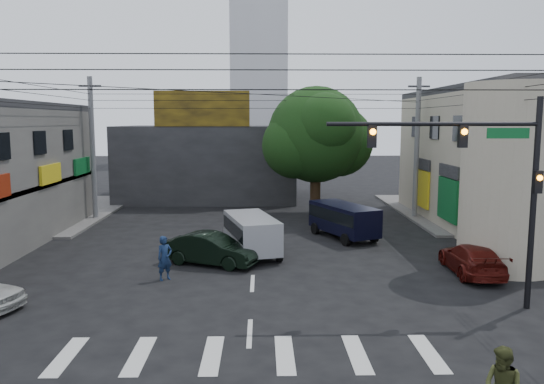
{
  "coord_description": "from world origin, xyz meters",
  "views": [
    {
      "loc": [
        0.37,
        -18.37,
        6.4
      ],
      "look_at": [
        0.82,
        4.0,
        3.39
      ],
      "focal_mm": 35.0,
      "sensor_mm": 36.0,
      "label": 1
    }
  ],
  "objects_px": {
    "navy_van": "(344,222)",
    "silver_minivan": "(252,236)",
    "traffic_officer": "(165,258)",
    "dark_sedan": "(211,249)",
    "utility_pole_far_left": "(93,149)",
    "maroon_sedan": "(472,259)",
    "street_tree": "(316,135)",
    "utility_pole_far_right": "(417,149)",
    "traffic_gantry": "(486,169)"
  },
  "relations": [
    {
      "from": "navy_van",
      "to": "silver_minivan",
      "type": "bearing_deg",
      "value": 102.08
    },
    {
      "from": "traffic_officer",
      "to": "dark_sedan",
      "type": "bearing_deg",
      "value": 14.15
    },
    {
      "from": "utility_pole_far_left",
      "to": "silver_minivan",
      "type": "height_order",
      "value": "utility_pole_far_left"
    },
    {
      "from": "utility_pole_far_left",
      "to": "maroon_sedan",
      "type": "height_order",
      "value": "utility_pole_far_left"
    },
    {
      "from": "street_tree",
      "to": "dark_sedan",
      "type": "distance_m",
      "value": 14.33
    },
    {
      "from": "utility_pole_far_left",
      "to": "silver_minivan",
      "type": "xyz_separation_m",
      "value": [
        10.39,
        -9.53,
        -3.65
      ]
    },
    {
      "from": "utility_pole_far_left",
      "to": "dark_sedan",
      "type": "height_order",
      "value": "utility_pole_far_left"
    },
    {
      "from": "utility_pole_far_right",
      "to": "navy_van",
      "type": "distance_m",
      "value": 8.94
    },
    {
      "from": "traffic_gantry",
      "to": "traffic_officer",
      "type": "xyz_separation_m",
      "value": [
        -11.38,
        3.56,
        -3.93
      ]
    },
    {
      "from": "utility_pole_far_right",
      "to": "navy_van",
      "type": "bearing_deg",
      "value": -133.69
    },
    {
      "from": "silver_minivan",
      "to": "traffic_officer",
      "type": "height_order",
      "value": "silver_minivan"
    },
    {
      "from": "dark_sedan",
      "to": "silver_minivan",
      "type": "bearing_deg",
      "value": -24.04
    },
    {
      "from": "street_tree",
      "to": "silver_minivan",
      "type": "xyz_separation_m",
      "value": [
        -4.11,
        -10.53,
        -4.53
      ]
    },
    {
      "from": "traffic_gantry",
      "to": "utility_pole_far_right",
      "type": "height_order",
      "value": "utility_pole_far_right"
    },
    {
      "from": "utility_pole_far_left",
      "to": "navy_van",
      "type": "xyz_separation_m",
      "value": [
        15.37,
        -5.9,
        -3.67
      ]
    },
    {
      "from": "traffic_gantry",
      "to": "dark_sedan",
      "type": "xyz_separation_m",
      "value": [
        -9.71,
        5.83,
        -4.12
      ]
    },
    {
      "from": "dark_sedan",
      "to": "traffic_gantry",
      "type": "bearing_deg",
      "value": -97.81
    },
    {
      "from": "utility_pole_far_left",
      "to": "utility_pole_far_right",
      "type": "relative_size",
      "value": 1.0
    },
    {
      "from": "traffic_officer",
      "to": "silver_minivan",
      "type": "bearing_deg",
      "value": 9.09
    },
    {
      "from": "silver_minivan",
      "to": "dark_sedan",
      "type": "bearing_deg",
      "value": 117.71
    },
    {
      "from": "dark_sedan",
      "to": "utility_pole_far_left",
      "type": "bearing_deg",
      "value": 60.84
    },
    {
      "from": "maroon_sedan",
      "to": "traffic_officer",
      "type": "distance_m",
      "value": 12.78
    },
    {
      "from": "dark_sedan",
      "to": "traffic_officer",
      "type": "distance_m",
      "value": 2.83
    },
    {
      "from": "utility_pole_far_left",
      "to": "utility_pole_far_right",
      "type": "height_order",
      "value": "same"
    },
    {
      "from": "utility_pole_far_right",
      "to": "maroon_sedan",
      "type": "distance_m",
      "value": 13.51
    },
    {
      "from": "silver_minivan",
      "to": "traffic_officer",
      "type": "distance_m",
      "value": 5.21
    },
    {
      "from": "street_tree",
      "to": "traffic_officer",
      "type": "relative_size",
      "value": 4.82
    },
    {
      "from": "traffic_gantry",
      "to": "maroon_sedan",
      "type": "distance_m",
      "value": 6.06
    },
    {
      "from": "utility_pole_far_left",
      "to": "maroon_sedan",
      "type": "relative_size",
      "value": 2.06
    },
    {
      "from": "traffic_gantry",
      "to": "traffic_officer",
      "type": "relative_size",
      "value": 3.99
    },
    {
      "from": "traffic_gantry",
      "to": "navy_van",
      "type": "height_order",
      "value": "traffic_gantry"
    },
    {
      "from": "utility_pole_far_left",
      "to": "silver_minivan",
      "type": "relative_size",
      "value": 1.95
    },
    {
      "from": "utility_pole_far_right",
      "to": "dark_sedan",
      "type": "bearing_deg",
      "value": -137.95
    },
    {
      "from": "utility_pole_far_right",
      "to": "traffic_officer",
      "type": "height_order",
      "value": "utility_pole_far_right"
    },
    {
      "from": "navy_van",
      "to": "traffic_officer",
      "type": "xyz_separation_m",
      "value": [
        -8.42,
        -7.55,
        -0.03
      ]
    },
    {
      "from": "dark_sedan",
      "to": "silver_minivan",
      "type": "xyz_separation_m",
      "value": [
        1.77,
        1.64,
        0.24
      ]
    },
    {
      "from": "traffic_officer",
      "to": "street_tree",
      "type": "bearing_deg",
      "value": 22.8
    },
    {
      "from": "utility_pole_far_right",
      "to": "dark_sedan",
      "type": "distance_m",
      "value": 17.13
    },
    {
      "from": "traffic_gantry",
      "to": "navy_van",
      "type": "xyz_separation_m",
      "value": [
        -2.96,
        11.11,
        -3.9
      ]
    },
    {
      "from": "traffic_officer",
      "to": "maroon_sedan",
      "type": "bearing_deg",
      "value": -36.95
    },
    {
      "from": "maroon_sedan",
      "to": "dark_sedan",
      "type": "bearing_deg",
      "value": -6.33
    },
    {
      "from": "dark_sedan",
      "to": "maroon_sedan",
      "type": "bearing_deg",
      "value": -75.44
    },
    {
      "from": "traffic_gantry",
      "to": "utility_pole_far_right",
      "type": "relative_size",
      "value": 0.78
    },
    {
      "from": "traffic_gantry",
      "to": "street_tree",
      "type": "bearing_deg",
      "value": 101.99
    },
    {
      "from": "street_tree",
      "to": "navy_van",
      "type": "height_order",
      "value": "street_tree"
    },
    {
      "from": "street_tree",
      "to": "maroon_sedan",
      "type": "distance_m",
      "value": 15.57
    },
    {
      "from": "silver_minivan",
      "to": "traffic_gantry",
      "type": "bearing_deg",
      "value": -148.35
    },
    {
      "from": "street_tree",
      "to": "utility_pole_far_left",
      "type": "bearing_deg",
      "value": -176.05
    },
    {
      "from": "traffic_gantry",
      "to": "silver_minivan",
      "type": "relative_size",
      "value": 1.52
    },
    {
      "from": "utility_pole_far_left",
      "to": "navy_van",
      "type": "distance_m",
      "value": 16.87
    }
  ]
}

